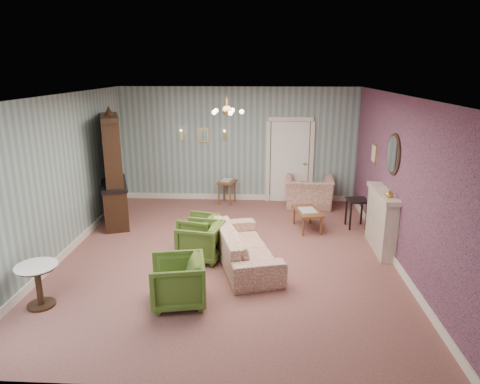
# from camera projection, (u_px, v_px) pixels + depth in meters

# --- Properties ---
(floor) EXTENTS (7.00, 7.00, 0.00)m
(floor) POSITION_uv_depth(u_px,v_px,m) (228.00, 254.00, 8.04)
(floor) COLOR #895750
(floor) RESTS_ON ground
(ceiling) EXTENTS (7.00, 7.00, 0.00)m
(ceiling) POSITION_uv_depth(u_px,v_px,m) (227.00, 95.00, 7.24)
(ceiling) COLOR white
(ceiling) RESTS_ON ground
(wall_back) EXTENTS (6.00, 0.00, 6.00)m
(wall_back) POSITION_uv_depth(u_px,v_px,m) (239.00, 145.00, 11.00)
(wall_back) COLOR slate
(wall_back) RESTS_ON ground
(wall_front) EXTENTS (6.00, 0.00, 6.00)m
(wall_front) POSITION_uv_depth(u_px,v_px,m) (199.00, 267.00, 4.28)
(wall_front) COLOR slate
(wall_front) RESTS_ON ground
(wall_left) EXTENTS (0.00, 7.00, 7.00)m
(wall_left) POSITION_uv_depth(u_px,v_px,m) (62.00, 177.00, 7.79)
(wall_left) COLOR slate
(wall_left) RESTS_ON ground
(wall_right) EXTENTS (0.00, 7.00, 7.00)m
(wall_right) POSITION_uv_depth(u_px,v_px,m) (400.00, 181.00, 7.49)
(wall_right) COLOR slate
(wall_right) RESTS_ON ground
(wall_right_floral) EXTENTS (0.00, 7.00, 7.00)m
(wall_right_floral) POSITION_uv_depth(u_px,v_px,m) (399.00, 181.00, 7.49)
(wall_right_floral) COLOR #AF5765
(wall_right_floral) RESTS_ON ground
(door) EXTENTS (1.12, 0.12, 2.16)m
(door) POSITION_uv_depth(u_px,v_px,m) (289.00, 160.00, 11.00)
(door) COLOR white
(door) RESTS_ON floor
(olive_chair_a) EXTENTS (0.84, 0.88, 0.78)m
(olive_chair_a) POSITION_uv_depth(u_px,v_px,m) (178.00, 279.00, 6.27)
(olive_chair_a) COLOR #476423
(olive_chair_a) RESTS_ON floor
(olive_chair_b) EXTENTS (0.81, 0.84, 0.75)m
(olive_chair_b) POSITION_uv_depth(u_px,v_px,m) (201.00, 239.00, 7.78)
(olive_chair_b) COLOR #476423
(olive_chair_b) RESTS_ON floor
(olive_chair_c) EXTENTS (0.77, 0.80, 0.67)m
(olive_chair_c) POSITION_uv_depth(u_px,v_px,m) (199.00, 229.00, 8.38)
(olive_chair_c) COLOR #476423
(olive_chair_c) RESTS_ON floor
(sofa_chintz) EXTENTS (1.20, 2.28, 0.86)m
(sofa_chintz) POSITION_uv_depth(u_px,v_px,m) (245.00, 240.00, 7.58)
(sofa_chintz) COLOR #9B463E
(sofa_chintz) RESTS_ON floor
(wingback_chair) EXTENTS (1.22, 0.84, 1.01)m
(wingback_chair) POSITION_uv_depth(u_px,v_px,m) (309.00, 187.00, 10.67)
(wingback_chair) COLOR #9B463E
(wingback_chair) RESTS_ON floor
(dresser) EXTENTS (1.02, 1.61, 2.53)m
(dresser) POSITION_uv_depth(u_px,v_px,m) (112.00, 167.00, 9.40)
(dresser) COLOR black
(dresser) RESTS_ON floor
(fireplace) EXTENTS (0.30, 1.40, 1.16)m
(fireplace) POSITION_uv_depth(u_px,v_px,m) (381.00, 221.00, 8.12)
(fireplace) COLOR beige
(fireplace) RESTS_ON floor
(mantel_vase) EXTENTS (0.15, 0.15, 0.15)m
(mantel_vase) POSITION_uv_depth(u_px,v_px,m) (389.00, 193.00, 7.56)
(mantel_vase) COLOR gold
(mantel_vase) RESTS_ON fireplace
(oval_mirror) EXTENTS (0.04, 0.76, 0.84)m
(oval_mirror) POSITION_uv_depth(u_px,v_px,m) (393.00, 154.00, 7.76)
(oval_mirror) COLOR white
(oval_mirror) RESTS_ON wall_right
(framed_print) EXTENTS (0.04, 0.34, 0.42)m
(framed_print) POSITION_uv_depth(u_px,v_px,m) (374.00, 154.00, 9.13)
(framed_print) COLOR gold
(framed_print) RESTS_ON wall_right
(coffee_table) EXTENTS (0.63, 0.93, 0.44)m
(coffee_table) POSITION_uv_depth(u_px,v_px,m) (307.00, 220.00, 9.24)
(coffee_table) COLOR brown
(coffee_table) RESTS_ON floor
(side_table_black) EXTENTS (0.46, 0.46, 0.64)m
(side_table_black) POSITION_uv_depth(u_px,v_px,m) (356.00, 213.00, 9.31)
(side_table_black) COLOR black
(side_table_black) RESTS_ON floor
(pedestal_table) EXTENTS (0.72, 0.72, 0.65)m
(pedestal_table) POSITION_uv_depth(u_px,v_px,m) (39.00, 286.00, 6.22)
(pedestal_table) COLOR black
(pedestal_table) RESTS_ON floor
(nesting_table) EXTENTS (0.50, 0.58, 0.65)m
(nesting_table) POSITION_uv_depth(u_px,v_px,m) (227.00, 191.00, 10.99)
(nesting_table) COLOR brown
(nesting_table) RESTS_ON floor
(gilt_mirror_back) EXTENTS (0.28, 0.06, 0.36)m
(gilt_mirror_back) POSITION_uv_depth(u_px,v_px,m) (203.00, 135.00, 10.94)
(gilt_mirror_back) COLOR gold
(gilt_mirror_back) RESTS_ON wall_back
(sconce_left) EXTENTS (0.16, 0.12, 0.30)m
(sconce_left) POSITION_uv_depth(u_px,v_px,m) (181.00, 135.00, 10.94)
(sconce_left) COLOR gold
(sconce_left) RESTS_ON wall_back
(sconce_right) EXTENTS (0.16, 0.12, 0.30)m
(sconce_right) POSITION_uv_depth(u_px,v_px,m) (225.00, 135.00, 10.89)
(sconce_right) COLOR gold
(sconce_right) RESTS_ON wall_back
(chandelier) EXTENTS (0.56, 0.56, 0.36)m
(chandelier) POSITION_uv_depth(u_px,v_px,m) (227.00, 112.00, 7.31)
(chandelier) COLOR gold
(chandelier) RESTS_ON ceiling
(burgundy_cushion) EXTENTS (0.41, 0.28, 0.39)m
(burgundy_cushion) POSITION_uv_depth(u_px,v_px,m) (308.00, 190.00, 10.54)
(burgundy_cushion) COLOR maroon
(burgundy_cushion) RESTS_ON wingback_chair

